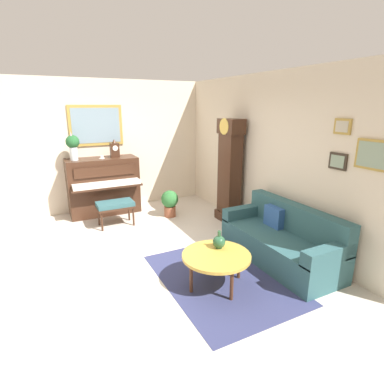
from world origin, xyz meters
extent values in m
cube|color=beige|center=(0.00, 0.00, -0.05)|extent=(6.40, 6.00, 0.10)
cube|color=beige|center=(-2.60, 0.00, 1.40)|extent=(0.10, 4.90, 2.80)
cube|color=#B28E3D|center=(-2.54, -0.02, 1.85)|extent=(0.03, 1.10, 0.84)
cube|color=#7A93A3|center=(-2.52, -0.02, 1.85)|extent=(0.01, 0.98, 0.72)
cube|color=beige|center=(0.00, 2.40, 1.40)|extent=(5.30, 0.10, 2.80)
cube|color=#B28E3D|center=(1.55, 2.33, 2.00)|extent=(0.24, 0.03, 0.20)
cube|color=#BCB299|center=(1.55, 2.32, 2.00)|extent=(0.18, 0.01, 0.14)
cube|color=#33281E|center=(1.55, 2.33, 1.55)|extent=(0.26, 0.03, 0.22)
cube|color=gray|center=(1.55, 2.32, 1.55)|extent=(0.20, 0.01, 0.16)
cube|color=#B28E3D|center=(2.05, 2.33, 1.70)|extent=(0.52, 0.03, 0.36)
cube|color=gray|center=(2.05, 2.32, 1.70)|extent=(0.46, 0.01, 0.30)
cube|color=navy|center=(1.14, 0.83, 0.00)|extent=(2.10, 1.50, 0.01)
cube|color=#3D2316|center=(-2.25, -0.02, 0.60)|extent=(0.60, 1.44, 1.20)
cube|color=#3D2316|center=(-1.82, -0.02, 0.68)|extent=(0.28, 1.38, 0.04)
cube|color=white|center=(-1.82, -0.02, 0.74)|extent=(0.26, 1.32, 0.08)
cube|color=#3D2316|center=(-1.93, -0.02, 0.98)|extent=(0.03, 1.20, 0.20)
cube|color=#3D2316|center=(-1.40, 0.01, 0.38)|extent=(0.42, 0.70, 0.04)
cube|color=#2D565B|center=(-1.40, 0.01, 0.44)|extent=(0.40, 0.68, 0.08)
cylinder|color=#3D2316|center=(-1.24, -0.29, 0.18)|extent=(0.04, 0.04, 0.36)
cylinder|color=#3D2316|center=(-1.24, 0.31, 0.18)|extent=(0.04, 0.04, 0.36)
cylinder|color=#3D2316|center=(-1.56, -0.29, 0.18)|extent=(0.04, 0.04, 0.36)
cylinder|color=#3D2316|center=(-1.56, 0.31, 0.18)|extent=(0.04, 0.04, 0.36)
cube|color=#3D2316|center=(-0.65, 2.11, 0.09)|extent=(0.52, 0.34, 0.18)
cube|color=#3D2316|center=(-0.65, 2.11, 0.89)|extent=(0.44, 0.28, 1.78)
cube|color=#3D2316|center=(-0.65, 2.11, 1.88)|extent=(0.52, 0.32, 0.28)
cylinder|color=gold|center=(-0.65, 1.96, 1.88)|extent=(0.30, 0.02, 0.30)
cylinder|color=gold|center=(-0.65, 2.06, 0.95)|extent=(0.03, 0.03, 0.70)
cube|color=#2D565B|center=(1.11, 1.85, 0.21)|extent=(1.90, 0.80, 0.42)
cube|color=#2D565B|center=(1.11, 2.15, 0.62)|extent=(1.90, 0.20, 0.44)
cube|color=#2D565B|center=(0.25, 1.85, 0.50)|extent=(0.18, 0.80, 0.20)
cube|color=#2D565B|center=(1.97, 1.85, 0.50)|extent=(0.18, 0.80, 0.20)
cube|color=#2D5699|center=(0.81, 1.99, 0.58)|extent=(0.34, 0.12, 0.32)
cylinder|color=gold|center=(1.24, 0.68, 0.42)|extent=(0.88, 0.88, 0.04)
torus|color=#4C2B19|center=(1.24, 0.68, 0.42)|extent=(0.88, 0.88, 0.04)
cylinder|color=#4C2B19|center=(1.24, 1.04, 0.20)|extent=(0.04, 0.04, 0.40)
cylinder|color=#4C2B19|center=(1.60, 0.68, 0.20)|extent=(0.04, 0.04, 0.40)
cylinder|color=#4C2B19|center=(1.24, 0.32, 0.20)|extent=(0.04, 0.04, 0.40)
cylinder|color=#4C2B19|center=(0.88, 0.68, 0.20)|extent=(0.04, 0.04, 0.40)
cube|color=#3D2316|center=(-2.23, 0.26, 1.35)|extent=(0.12, 0.18, 0.30)
cylinder|color=white|center=(-2.17, 0.26, 1.40)|extent=(0.01, 0.11, 0.11)
cone|color=#3D2316|center=(-2.23, 0.26, 1.54)|extent=(0.10, 0.10, 0.08)
cylinder|color=silver|center=(-2.23, -0.55, 1.33)|extent=(0.15, 0.15, 0.26)
sphere|color=#235B2D|center=(-2.23, -0.55, 1.57)|extent=(0.26, 0.26, 0.26)
cone|color=#D199B7|center=(-2.20, -0.57, 1.70)|extent=(0.06, 0.06, 0.16)
cylinder|color=white|center=(-2.19, -0.02, 1.20)|extent=(0.12, 0.12, 0.01)
cylinder|color=white|center=(-2.19, -0.02, 1.23)|extent=(0.08, 0.08, 0.06)
cylinder|color=#234C33|center=(1.09, 0.81, 0.44)|extent=(0.09, 0.09, 0.01)
sphere|color=#285638|center=(1.09, 0.81, 0.52)|extent=(0.17, 0.17, 0.17)
cylinder|color=#285638|center=(1.09, 0.81, 0.64)|extent=(0.04, 0.04, 0.08)
cylinder|color=#935138|center=(-1.39, 1.14, 0.11)|extent=(0.24, 0.24, 0.22)
sphere|color=#2D6B33|center=(-1.39, 1.14, 0.38)|extent=(0.36, 0.36, 0.36)
camera|label=1|loc=(4.22, -1.17, 2.26)|focal=28.47mm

